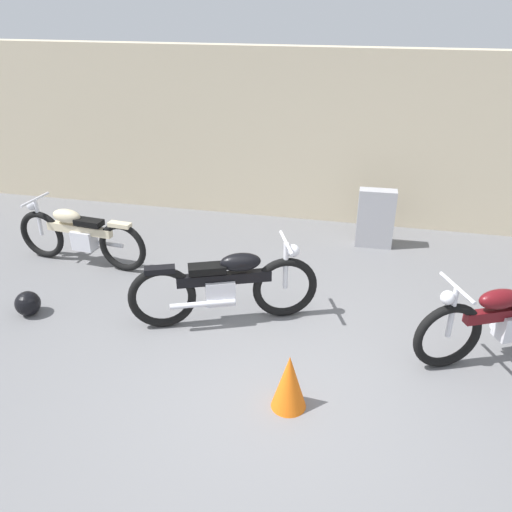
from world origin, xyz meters
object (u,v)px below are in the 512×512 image
helmet (28,303)px  motorcycle_cream (79,235)px  stone_marker (376,218)px  motorcycle_black (226,286)px  motorcycle_maroon (508,321)px  traffic_cone (289,382)px

helmet → motorcycle_cream: 1.34m
stone_marker → motorcycle_black: bearing=-123.4°
motorcycle_maroon → motorcycle_cream: (-5.21, 0.97, -0.02)m
motorcycle_maroon → motorcycle_cream: size_ratio=0.97×
stone_marker → motorcycle_maroon: size_ratio=0.46×
motorcycle_cream → traffic_cone: bearing=152.0°
motorcycle_black → motorcycle_maroon: (2.90, -0.03, -0.01)m
motorcycle_cream → helmet: bearing=97.2°
traffic_cone → motorcycle_cream: 3.87m
motorcycle_maroon → traffic_cone: bearing=5.7°
helmet → traffic_cone: bearing=-14.8°
stone_marker → motorcycle_black: size_ratio=0.43×
helmet → traffic_cone: 3.29m
helmet → motorcycle_maroon: motorcycle_maroon is taller
motorcycle_black → motorcycle_cream: size_ratio=1.02×
motorcycle_black → motorcycle_maroon: 2.90m
stone_marker → motorcycle_cream: (-3.88, -1.44, -0.01)m
traffic_cone → motorcycle_maroon: size_ratio=0.29×
stone_marker → motorcycle_black: (-1.57, -2.38, 0.02)m
motorcycle_black → motorcycle_cream: (-2.31, 0.93, -0.03)m
helmet → motorcycle_cream: (-0.04, 1.31, 0.28)m
motorcycle_black → motorcycle_cream: 2.49m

